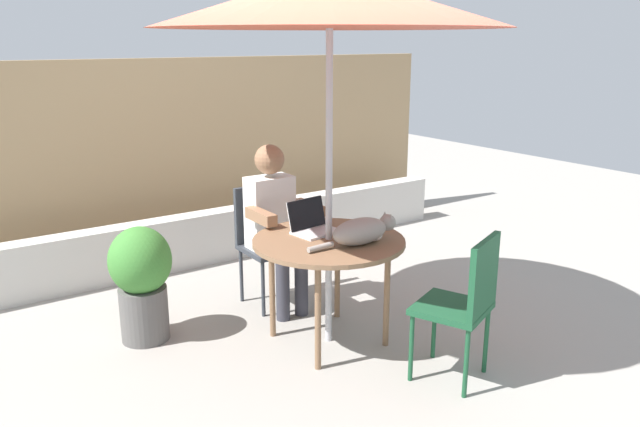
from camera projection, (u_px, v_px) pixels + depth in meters
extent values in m
plane|color=gray|center=(328.00, 340.00, 4.29)|extent=(14.00, 14.00, 0.00)
cube|color=tan|center=(179.00, 155.00, 6.00)|extent=(5.84, 0.08, 1.82)
cube|color=beige|center=(207.00, 237.00, 5.74)|extent=(5.25, 0.20, 0.47)
cylinder|color=brown|center=(329.00, 241.00, 4.09)|extent=(1.00, 1.00, 0.03)
cylinder|color=brown|center=(337.00, 272.00, 4.56)|extent=(0.04, 0.04, 0.70)
cylinder|color=brown|center=(272.00, 289.00, 4.26)|extent=(0.04, 0.04, 0.70)
cylinder|color=brown|center=(318.00, 317.00, 3.82)|extent=(0.04, 0.04, 0.70)
cylinder|color=brown|center=(387.00, 297.00, 4.13)|extent=(0.04, 0.04, 0.70)
cylinder|color=#B7B7BC|center=(329.00, 184.00, 3.99)|extent=(0.04, 0.04, 2.19)
cone|color=#BF4C38|center=(330.00, 0.00, 3.69)|extent=(2.15, 2.15, 0.32)
cube|color=#33383F|center=(271.00, 248.00, 4.76)|extent=(0.40, 0.40, 0.04)
cube|color=#33383F|center=(258.00, 213.00, 4.84)|extent=(0.40, 0.04, 0.44)
cylinder|color=#33383F|center=(279.00, 266.00, 5.06)|extent=(0.03, 0.03, 0.43)
cylinder|color=#33383F|center=(241.00, 275.00, 4.87)|extent=(0.03, 0.03, 0.43)
cylinder|color=#33383F|center=(263.00, 289.00, 4.60)|extent=(0.03, 0.03, 0.43)
cylinder|color=#33383F|center=(302.00, 279.00, 4.79)|extent=(0.03, 0.03, 0.43)
cube|color=#194C2D|center=(451.00, 308.00, 3.71)|extent=(0.52, 0.52, 0.04)
cube|color=#194C2D|center=(484.00, 277.00, 3.55)|extent=(0.38, 0.18, 0.44)
cylinder|color=#194C2D|center=(466.00, 363.00, 3.55)|extent=(0.03, 0.03, 0.43)
cylinder|color=#194C2D|center=(486.00, 340.00, 3.82)|extent=(0.03, 0.03, 0.43)
cylinder|color=#194C2D|center=(434.00, 327.00, 4.00)|extent=(0.03, 0.03, 0.43)
cylinder|color=#194C2D|center=(411.00, 348.00, 3.73)|extent=(0.03, 0.03, 0.43)
cube|color=white|center=(270.00, 212.00, 4.69)|extent=(0.34, 0.20, 0.54)
sphere|color=#936B4C|center=(269.00, 159.00, 4.57)|extent=(0.22, 0.22, 0.22)
cube|color=#383842|center=(271.00, 247.00, 4.58)|extent=(0.12, 0.30, 0.12)
cylinder|color=#383842|center=(283.00, 290.00, 4.54)|extent=(0.10, 0.10, 0.47)
cube|color=#383842|center=(290.00, 243.00, 4.67)|extent=(0.12, 0.30, 0.12)
cylinder|color=#383842|center=(301.00, 285.00, 4.63)|extent=(0.10, 0.10, 0.47)
cube|color=#936B4C|center=(261.00, 216.00, 4.39)|extent=(0.08, 0.32, 0.08)
cube|color=#936B4C|center=(308.00, 208.00, 4.61)|extent=(0.08, 0.32, 0.08)
cube|color=silver|center=(317.00, 232.00, 4.21)|extent=(0.32, 0.26, 0.02)
cube|color=black|center=(307.00, 213.00, 4.26)|extent=(0.30, 0.09, 0.20)
cube|color=silver|center=(306.00, 213.00, 4.26)|extent=(0.30, 0.09, 0.20)
ellipsoid|color=gray|center=(360.00, 231.00, 3.97)|extent=(0.40, 0.19, 0.17)
sphere|color=gray|center=(388.00, 223.00, 4.08)|extent=(0.11, 0.11, 0.11)
ellipsoid|color=white|center=(373.00, 234.00, 4.04)|extent=(0.12, 0.12, 0.09)
cylinder|color=gray|center=(321.00, 247.00, 3.86)|extent=(0.18, 0.04, 0.04)
cone|color=gray|center=(391.00, 216.00, 4.05)|extent=(0.04, 0.04, 0.03)
cone|color=gray|center=(385.00, 214.00, 4.10)|extent=(0.04, 0.04, 0.03)
cylinder|color=#595654|center=(144.00, 313.00, 4.26)|extent=(0.32, 0.32, 0.37)
ellipsoid|color=#3D7F33|center=(140.00, 260.00, 4.16)|extent=(0.42, 0.42, 0.46)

